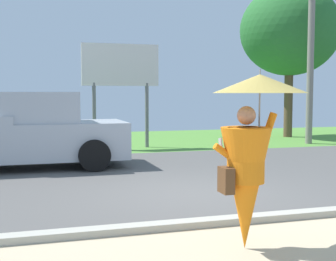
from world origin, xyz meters
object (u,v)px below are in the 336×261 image
(monk_pedestrian, at_px, (249,153))
(pickup_truck, at_px, (21,133))
(roadside_billboard, at_px, (121,72))
(utility_pole, at_px, (311,54))
(tree_center_back, at_px, (290,31))

(monk_pedestrian, bearing_deg, pickup_truck, 112.03)
(monk_pedestrian, bearing_deg, roadside_billboard, 88.45)
(utility_pole, distance_m, roadside_billboard, 6.95)
(monk_pedestrian, height_order, utility_pole, utility_pole)
(pickup_truck, bearing_deg, tree_center_back, 26.66)
(monk_pedestrian, distance_m, roadside_billboard, 10.63)
(utility_pole, distance_m, tree_center_back, 2.94)
(monk_pedestrian, distance_m, tree_center_back, 15.24)
(roadside_billboard, bearing_deg, monk_pedestrian, -92.67)
(utility_pole, bearing_deg, tree_center_back, 75.12)
(roadside_billboard, distance_m, tree_center_back, 8.06)
(pickup_truck, xyz_separation_m, roadside_billboard, (3.18, 3.48, 1.68))
(pickup_truck, height_order, roadside_billboard, roadside_billboard)
(tree_center_back, bearing_deg, utility_pole, -104.88)
(tree_center_back, bearing_deg, monk_pedestrian, -122.85)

